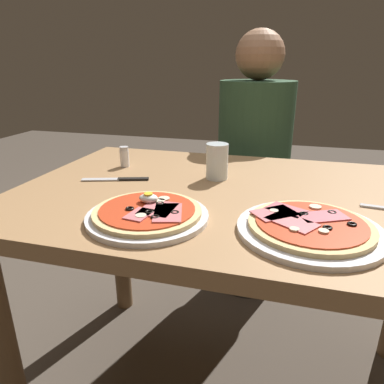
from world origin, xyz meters
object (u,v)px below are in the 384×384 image
(water_glass_near, at_px, (217,164))
(knife, at_px, (120,179))
(dining_table, at_px, (239,231))
(diner_person, at_px, (252,177))
(pizza_foreground, at_px, (148,214))
(salt_shaker, at_px, (124,157))
(pizza_across_left, at_px, (309,227))

(water_glass_near, bearing_deg, knife, -161.19)
(dining_table, relative_size, water_glass_near, 11.63)
(dining_table, height_order, diner_person, diner_person)
(pizza_foreground, bearing_deg, water_glass_near, 74.91)
(water_glass_near, bearing_deg, dining_table, -48.38)
(water_glass_near, relative_size, diner_person, 0.09)
(knife, bearing_deg, water_glass_near, 18.81)
(pizza_foreground, height_order, diner_person, diner_person)
(water_glass_near, distance_m, salt_shaker, 0.32)
(knife, relative_size, diner_person, 0.16)
(dining_table, distance_m, pizza_foreground, 0.31)
(pizza_across_left, bearing_deg, knife, 158.35)
(pizza_foreground, xyz_separation_m, diner_person, (0.14, 0.89, -0.18))
(water_glass_near, height_order, knife, water_glass_near)
(pizza_across_left, bearing_deg, water_glass_near, 130.12)
(salt_shaker, bearing_deg, water_glass_near, -8.02)
(diner_person, bearing_deg, salt_shaker, 54.27)
(pizza_foreground, bearing_deg, dining_table, 52.19)
(dining_table, bearing_deg, diner_person, 92.90)
(dining_table, height_order, water_glass_near, water_glass_near)
(pizza_foreground, distance_m, knife, 0.30)
(pizza_foreground, xyz_separation_m, knife, (-0.18, 0.23, -0.01))
(knife, bearing_deg, pizza_across_left, -21.65)
(dining_table, xyz_separation_m, water_glass_near, (-0.09, 0.10, 0.16))
(pizza_foreground, bearing_deg, salt_shaker, 122.26)
(dining_table, relative_size, pizza_foreground, 4.53)
(dining_table, distance_m, pizza_across_left, 0.29)
(water_glass_near, distance_m, diner_person, 0.60)
(diner_person, bearing_deg, water_glass_near, 84.55)
(dining_table, bearing_deg, knife, 178.96)
(dining_table, relative_size, pizza_across_left, 4.17)
(diner_person, bearing_deg, pizza_foreground, 80.97)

